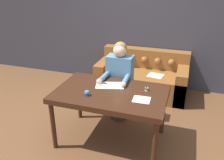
# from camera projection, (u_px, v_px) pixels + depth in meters

# --- Properties ---
(ground_plane) EXTENTS (16.00, 16.00, 0.00)m
(ground_plane) POSITION_uv_depth(u_px,v_px,m) (103.00, 137.00, 3.42)
(ground_plane) COLOR brown
(wall_back) EXTENTS (8.00, 0.06, 2.60)m
(wall_back) POSITION_uv_depth(u_px,v_px,m) (138.00, 21.00, 4.63)
(wall_back) COLOR #383842
(wall_back) RESTS_ON ground_plane
(dining_table) EXTENTS (1.43, 0.90, 0.76)m
(dining_table) POSITION_uv_depth(u_px,v_px,m) (111.00, 96.00, 3.08)
(dining_table) COLOR #381E11
(dining_table) RESTS_ON ground_plane
(couch) EXTENTS (1.68, 0.83, 0.81)m
(couch) POSITION_uv_depth(u_px,v_px,m) (142.00, 78.00, 4.61)
(couch) COLOR brown
(couch) RESTS_ON ground_plane
(person) EXTENTS (0.42, 0.60, 1.26)m
(person) POSITION_uv_depth(u_px,v_px,m) (119.00, 82.00, 3.62)
(person) COLOR #33281E
(person) RESTS_ON ground_plane
(pattern_paper_main) EXTENTS (0.42, 0.32, 0.00)m
(pattern_paper_main) POSITION_uv_depth(u_px,v_px,m) (110.00, 85.00, 3.21)
(pattern_paper_main) COLOR beige
(pattern_paper_main) RESTS_ON dining_table
(pattern_paper_offcut) EXTENTS (0.21, 0.19, 0.00)m
(pattern_paper_offcut) POSITION_uv_depth(u_px,v_px,m) (142.00, 100.00, 2.85)
(pattern_paper_offcut) COLOR beige
(pattern_paper_offcut) RESTS_ON dining_table
(scissors) EXTENTS (0.19, 0.15, 0.01)m
(scissors) POSITION_uv_depth(u_px,v_px,m) (106.00, 84.00, 3.25)
(scissors) COLOR silver
(scissors) RESTS_ON dining_table
(thread_spool) EXTENTS (0.04, 0.04, 0.05)m
(thread_spool) POSITION_uv_depth(u_px,v_px,m) (147.00, 89.00, 3.06)
(thread_spool) COLOR #338C4C
(thread_spool) RESTS_ON dining_table
(pin_cushion) EXTENTS (0.07, 0.07, 0.07)m
(pin_cushion) POSITION_uv_depth(u_px,v_px,m) (87.00, 93.00, 2.93)
(pin_cushion) COLOR #4C3828
(pin_cushion) RESTS_ON dining_table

